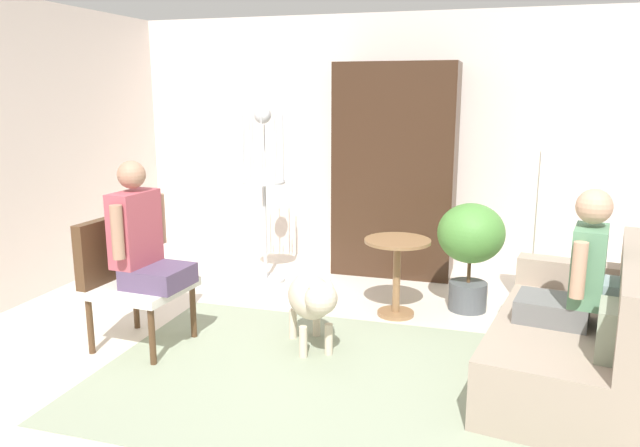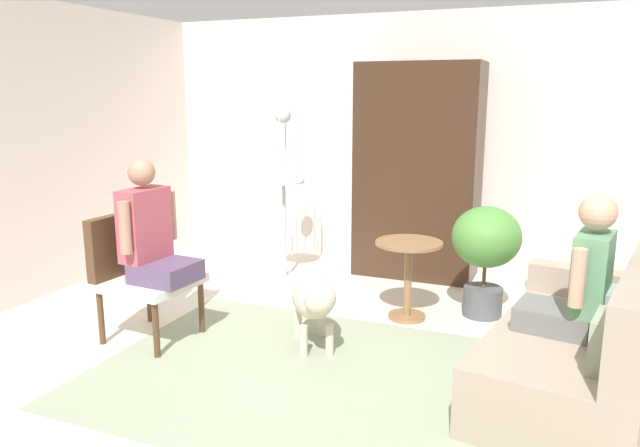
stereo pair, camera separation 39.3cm
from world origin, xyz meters
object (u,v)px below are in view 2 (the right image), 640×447
Objects in this scene: person_on_armchair at (151,234)px; dog at (314,298)px; round_end_table at (408,267)px; column_lamp at (564,244)px; potted_plant at (486,246)px; person_on_couch at (580,280)px; armoire_cabinet at (418,171)px; armchair at (137,266)px; bird_cage_stand at (284,194)px; couch at (584,350)px.

dog is at bearing 13.39° from person_on_armchair.
round_end_table is 1.17m from column_lamp.
person_on_armchair is at bearing -145.02° from round_end_table.
person_on_couch is at bearing -60.27° from potted_plant.
armoire_cabinet reaches higher than column_lamp.
armchair is 0.45× the size of armoire_cabinet.
armchair reaches higher than dog.
dog is 0.82× the size of potted_plant.
armchair reaches higher than round_end_table.
bird_cage_stand is (0.24, 1.64, 0.04)m from person_on_armchair.
couch is 2.04× the size of person_on_armchair.
bird_cage_stand reaches higher than column_lamp.
column_lamp is (0.57, -0.03, 0.08)m from potted_plant.
armchair is at bearing -168.70° from dog.
person_on_armchair is 2.70m from armoire_cabinet.
round_end_table is 0.64m from potted_plant.
person_on_couch is 0.62× the size of column_lamp.
potted_plant is at bearing 119.73° from person_on_couch.
potted_plant is at bearing 176.78° from column_lamp.
potted_plant is 0.44× the size of armoire_cabinet.
armchair is 2.68m from potted_plant.
round_end_table is at bearing -21.83° from bird_cage_stand.
armchair is 2.97m from person_on_couch.
person_on_couch is 1.53m from round_end_table.
armchair is at bearing -148.70° from potted_plant.
armoire_cabinet reaches higher than bird_cage_stand.
column_lamp reaches higher than potted_plant.
person_on_armchair is 1.18× the size of dog.
couch is at bearing 4.87° from person_on_armchair.
column_lamp reaches higher than couch.
couch is 1.55m from round_end_table.
potted_plant is (-0.67, 1.17, -0.15)m from person_on_couch.
dog is at bearing -95.78° from armoire_cabinet.
potted_plant reaches higher than couch.
dog is at bearing -118.11° from round_end_table.
couch is 0.86× the size of armoire_cabinet.
couch is 0.43m from person_on_couch.
bird_cage_stand is (-1.34, 0.54, 0.41)m from round_end_table.
round_end_table is 0.70× the size of potted_plant.
armoire_cabinet reaches higher than potted_plant.
armchair is 3.17m from column_lamp.
column_lamp is at bearing -35.22° from armoire_cabinet.
round_end_table is (-1.22, 0.88, -0.30)m from person_on_couch.
round_end_table is 0.95m from dog.
dog is at bearing -131.29° from potted_plant.
potted_plant is at bearing -7.32° from bird_cage_stand.
bird_cage_stand is (-0.89, 1.37, 0.45)m from dog.
column_lamp reaches higher than armchair.
person_on_armchair is at bearing -175.33° from person_on_couch.
person_on_armchair reaches higher than armchair.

